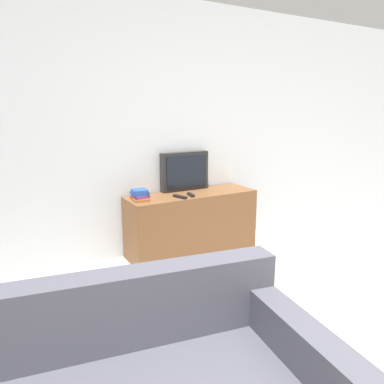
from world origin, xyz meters
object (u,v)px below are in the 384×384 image
Objects in this scene: television at (185,171)px; remote_on_stand at (191,195)px; tv_stand at (192,223)px; book_stack at (140,195)px; remote_secondary at (180,197)px.

television is 0.34m from remote_on_stand.
television is at bearing 86.01° from tv_stand.
book_stack reaches higher than remote_on_stand.
television is 0.64m from book_stack.
book_stack is 1.30× the size of remote_secondary.
television is 0.41m from remote_secondary.
remote_secondary is (-0.21, -0.29, -0.20)m from television.
television reaches higher than remote_secondary.
tv_stand is 0.41m from remote_secondary.
remote_on_stand is at bearing -10.12° from book_stack.
television is 3.76× the size of remote_on_stand.
television is (0.01, 0.17, 0.53)m from tv_stand.
book_stack is at bearing 169.88° from remote_on_stand.
tv_stand is 0.56m from television.
television is at bearing 16.72° from book_stack.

